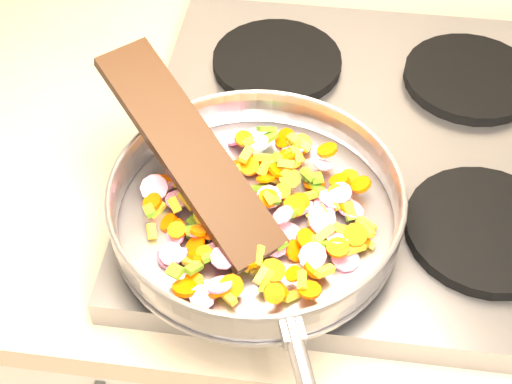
# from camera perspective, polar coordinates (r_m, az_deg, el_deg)

# --- Properties ---
(cooktop) EXTENTS (0.60, 0.60, 0.04)m
(cooktop) POSITION_cam_1_polar(r_m,az_deg,el_deg) (0.98, 8.89, 3.26)
(cooktop) COLOR #939399
(cooktop) RESTS_ON counter_top
(grate_fl) EXTENTS (0.19, 0.19, 0.02)m
(grate_fl) POSITION_cam_1_polar(r_m,az_deg,el_deg) (0.87, -0.41, -1.08)
(grate_fl) COLOR black
(grate_fl) RESTS_ON cooktop
(grate_fr) EXTENTS (0.19, 0.19, 0.02)m
(grate_fr) POSITION_cam_1_polar(r_m,az_deg,el_deg) (0.89, 17.86, -2.88)
(grate_fr) COLOR black
(grate_fr) RESTS_ON cooktop
(grate_bl) EXTENTS (0.19, 0.19, 0.02)m
(grate_bl) POSITION_cam_1_polar(r_m,az_deg,el_deg) (1.07, 1.70, 10.41)
(grate_bl) COLOR black
(grate_bl) RESTS_ON cooktop
(grate_br) EXTENTS (0.19, 0.19, 0.02)m
(grate_br) POSITION_cam_1_polar(r_m,az_deg,el_deg) (1.08, 16.76, 8.75)
(grate_br) COLOR black
(grate_br) RESTS_ON cooktop
(saute_pan) EXTENTS (0.38, 0.53, 0.06)m
(saute_pan) POSITION_cam_1_polar(r_m,az_deg,el_deg) (0.82, 0.03, -1.00)
(saute_pan) COLOR #9E9EA5
(saute_pan) RESTS_ON grate_fl
(vegetable_heap) EXTENTS (0.29, 0.28, 0.05)m
(vegetable_heap) POSITION_cam_1_polar(r_m,az_deg,el_deg) (0.83, 0.35, -1.49)
(vegetable_heap) COLOR #C91363
(vegetable_heap) RESTS_ON saute_pan
(wooden_spatula) EXTENTS (0.25, 0.26, 0.11)m
(wooden_spatula) POSITION_cam_1_polar(r_m,az_deg,el_deg) (0.82, -5.46, 3.40)
(wooden_spatula) COLOR black
(wooden_spatula) RESTS_ON saute_pan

